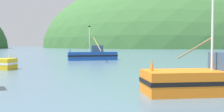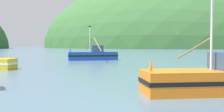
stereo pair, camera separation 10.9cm
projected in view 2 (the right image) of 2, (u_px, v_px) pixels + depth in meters
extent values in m
ellipsoid|color=#386633|center=(168.00, 47.00, 212.81)|extent=(198.87, 159.10, 107.49)
cube|color=#19479E|center=(93.00, 56.00, 43.61)|extent=(8.28, 4.03, 1.39)
cube|color=black|center=(93.00, 56.00, 43.61)|extent=(8.36, 4.07, 0.25)
cone|color=#19479E|center=(70.00, 50.00, 42.72)|extent=(0.25, 0.25, 0.70)
cube|color=#334C6B|center=(97.00, 49.00, 43.72)|extent=(2.19, 1.76, 1.09)
cylinder|color=silver|center=(90.00, 40.00, 43.37)|extent=(0.12, 0.12, 4.09)
cube|color=black|center=(90.00, 26.00, 43.27)|extent=(0.35, 0.13, 0.20)
cylinder|color=#997F4C|center=(97.00, 44.00, 39.50)|extent=(1.98, 6.28, 2.21)
cylinder|color=#997F4C|center=(89.00, 44.00, 47.54)|extent=(1.98, 6.28, 2.21)
cube|color=orange|center=(222.00, 82.00, 14.31)|extent=(8.96, 3.97, 1.27)
cube|color=black|center=(222.00, 80.00, 14.31)|extent=(9.05, 4.01, 0.23)
cone|color=orange|center=(151.00, 64.00, 13.76)|extent=(0.23, 0.23, 0.70)
cylinder|color=silver|center=(212.00, 22.00, 14.08)|extent=(0.12, 0.12, 5.17)
cylinder|color=#997F4C|center=(192.00, 50.00, 18.05)|extent=(1.11, 5.26, 1.59)
cone|color=gold|center=(10.00, 55.00, 27.62)|extent=(0.22, 0.22, 0.70)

